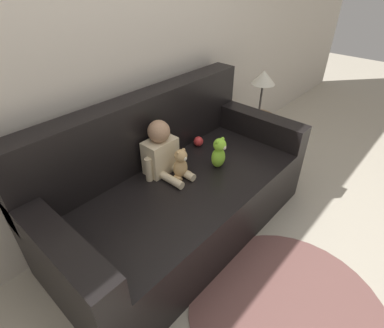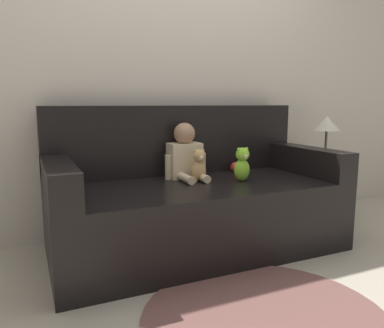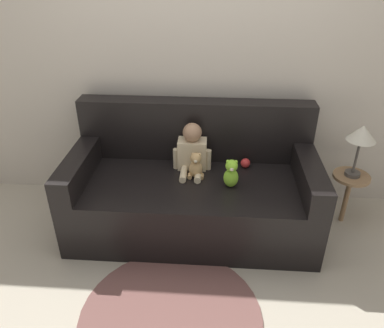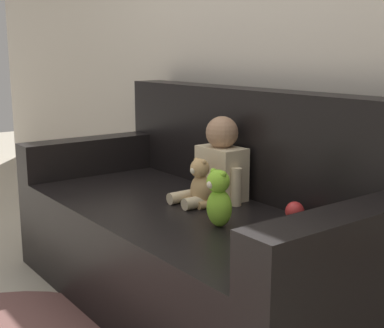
{
  "view_description": "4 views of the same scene",
  "coord_description": "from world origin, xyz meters",
  "px_view_note": "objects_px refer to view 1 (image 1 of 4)",
  "views": [
    {
      "loc": [
        -1.16,
        -1.14,
        1.72
      ],
      "look_at": [
        0.04,
        -0.06,
        0.61
      ],
      "focal_mm": 28.0,
      "sensor_mm": 36.0,
      "label": 1
    },
    {
      "loc": [
        -1.04,
        -2.23,
        0.99
      ],
      "look_at": [
        -0.07,
        -0.08,
        0.61
      ],
      "focal_mm": 35.0,
      "sensor_mm": 36.0,
      "label": 2
    },
    {
      "loc": [
        0.17,
        -2.48,
        2.03
      ],
      "look_at": [
        -0.0,
        -0.04,
        0.62
      ],
      "focal_mm": 35.0,
      "sensor_mm": 36.0,
      "label": 3
    },
    {
      "loc": [
        1.86,
        -1.38,
        1.14
      ],
      "look_at": [
        0.02,
        -0.01,
        0.66
      ],
      "focal_mm": 50.0,
      "sensor_mm": 36.0,
      "label": 4
    }
  ],
  "objects_px": {
    "teddy_bear_brown": "(181,164)",
    "plush_toy_side": "(219,153)",
    "person_baby": "(162,152)",
    "toy_ball": "(198,141)",
    "side_table": "(261,94)",
    "couch": "(176,191)"
  },
  "relations": [
    {
      "from": "person_baby",
      "to": "teddy_bear_brown",
      "type": "distance_m",
      "value": 0.16
    },
    {
      "from": "toy_ball",
      "to": "plush_toy_side",
      "type": "bearing_deg",
      "value": -112.84
    },
    {
      "from": "person_baby",
      "to": "toy_ball",
      "type": "xyz_separation_m",
      "value": [
        0.44,
        0.04,
        -0.12
      ]
    },
    {
      "from": "teddy_bear_brown",
      "to": "toy_ball",
      "type": "bearing_deg",
      "value": 24.91
    },
    {
      "from": "teddy_bear_brown",
      "to": "couch",
      "type": "bearing_deg",
      "value": 127.05
    },
    {
      "from": "side_table",
      "to": "plush_toy_side",
      "type": "bearing_deg",
      "value": -165.39
    },
    {
      "from": "teddy_bear_brown",
      "to": "plush_toy_side",
      "type": "xyz_separation_m",
      "value": [
        0.27,
        -0.12,
        0.01
      ]
    },
    {
      "from": "person_baby",
      "to": "side_table",
      "type": "height_order",
      "value": "side_table"
    },
    {
      "from": "person_baby",
      "to": "plush_toy_side",
      "type": "relative_size",
      "value": 1.69
    },
    {
      "from": "teddy_bear_brown",
      "to": "plush_toy_side",
      "type": "relative_size",
      "value": 0.94
    },
    {
      "from": "couch",
      "to": "plush_toy_side",
      "type": "xyz_separation_m",
      "value": [
        0.3,
        -0.15,
        0.25
      ]
    },
    {
      "from": "couch",
      "to": "teddy_bear_brown",
      "type": "distance_m",
      "value": 0.24
    },
    {
      "from": "couch",
      "to": "side_table",
      "type": "distance_m",
      "value": 1.32
    },
    {
      "from": "teddy_bear_brown",
      "to": "plush_toy_side",
      "type": "bearing_deg",
      "value": -23.1
    },
    {
      "from": "plush_toy_side",
      "to": "teddy_bear_brown",
      "type": "bearing_deg",
      "value": 156.9
    },
    {
      "from": "side_table",
      "to": "person_baby",
      "type": "bearing_deg",
      "value": 179.94
    },
    {
      "from": "couch",
      "to": "person_baby",
      "type": "xyz_separation_m",
      "value": [
        -0.01,
        0.11,
        0.3
      ]
    },
    {
      "from": "person_baby",
      "to": "side_table",
      "type": "bearing_deg",
      "value": -0.06
    },
    {
      "from": "person_baby",
      "to": "teddy_bear_brown",
      "type": "bearing_deg",
      "value": -74.49
    },
    {
      "from": "couch",
      "to": "toy_ball",
      "type": "relative_size",
      "value": 24.53
    },
    {
      "from": "person_baby",
      "to": "toy_ball",
      "type": "bearing_deg",
      "value": 5.66
    },
    {
      "from": "plush_toy_side",
      "to": "side_table",
      "type": "bearing_deg",
      "value": 14.61
    }
  ]
}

